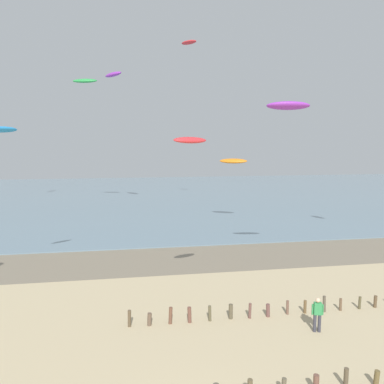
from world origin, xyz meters
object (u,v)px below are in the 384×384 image
(kite_aloft_0, at_px, (288,106))
(person_mid_beach, at_px, (317,314))
(kite_aloft_1, at_px, (113,74))
(kite_aloft_6, at_px, (190,140))
(kite_aloft_10, at_px, (189,42))
(kite_aloft_5, at_px, (233,161))
(kite_aloft_7, at_px, (1,129))
(kite_aloft_3, at_px, (85,81))

(kite_aloft_0, bearing_deg, person_mid_beach, 88.84)
(kite_aloft_1, height_order, kite_aloft_6, kite_aloft_1)
(person_mid_beach, relative_size, kite_aloft_10, 0.73)
(kite_aloft_5, relative_size, kite_aloft_7, 1.54)
(person_mid_beach, height_order, kite_aloft_1, kite_aloft_1)
(kite_aloft_3, xyz_separation_m, kite_aloft_10, (13.22, -2.84, 4.65))
(kite_aloft_1, bearing_deg, person_mid_beach, -15.02)
(person_mid_beach, xyz_separation_m, kite_aloft_0, (1.25, 7.08, 10.56))
(kite_aloft_6, relative_size, kite_aloft_7, 0.99)
(person_mid_beach, xyz_separation_m, kite_aloft_6, (-5.73, 3.12, 8.35))
(kite_aloft_1, relative_size, kite_aloft_3, 1.05)
(kite_aloft_3, height_order, kite_aloft_6, kite_aloft_3)
(kite_aloft_6, distance_m, kite_aloft_7, 11.95)
(kite_aloft_1, bearing_deg, kite_aloft_10, 56.30)
(kite_aloft_1, xyz_separation_m, kite_aloft_7, (-6.01, -25.36, -7.70))
(kite_aloft_6, distance_m, kite_aloft_10, 33.32)
(kite_aloft_1, height_order, kite_aloft_7, kite_aloft_1)
(kite_aloft_0, bearing_deg, kite_aloft_3, -53.61)
(person_mid_beach, xyz_separation_m, kite_aloft_5, (2.48, 24.07, 6.29))
(kite_aloft_5, relative_size, kite_aloft_10, 1.28)
(kite_aloft_5, distance_m, kite_aloft_7, 24.60)
(kite_aloft_5, bearing_deg, person_mid_beach, -70.24)
(kite_aloft_6, xyz_separation_m, kite_aloft_7, (-10.65, 5.39, 0.67))
(kite_aloft_1, distance_m, kite_aloft_5, 19.23)
(person_mid_beach, bearing_deg, kite_aloft_7, 152.55)
(person_mid_beach, distance_m, kite_aloft_6, 10.59)
(person_mid_beach, xyz_separation_m, kite_aloft_10, (-0.84, 33.59, 20.89))
(kite_aloft_0, height_order, kite_aloft_1, kite_aloft_1)
(kite_aloft_10, bearing_deg, kite_aloft_7, 106.51)
(kite_aloft_6, height_order, kite_aloft_7, kite_aloft_7)
(kite_aloft_5, distance_m, kite_aloft_10, 17.75)
(kite_aloft_5, height_order, kite_aloft_10, kite_aloft_10)
(kite_aloft_3, height_order, kite_aloft_10, kite_aloft_10)
(kite_aloft_0, height_order, kite_aloft_6, kite_aloft_0)
(kite_aloft_10, bearing_deg, person_mid_beach, 139.72)
(kite_aloft_6, bearing_deg, kite_aloft_0, 7.10)
(kite_aloft_6, bearing_deg, person_mid_beach, -51.06)
(kite_aloft_0, height_order, kite_aloft_5, kite_aloft_0)
(person_mid_beach, xyz_separation_m, kite_aloft_3, (-14.07, 36.43, 16.25))
(kite_aloft_1, bearing_deg, kite_aloft_6, -23.46)
(kite_aloft_3, height_order, kite_aloft_5, kite_aloft_3)
(kite_aloft_0, distance_m, kite_aloft_6, 8.32)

